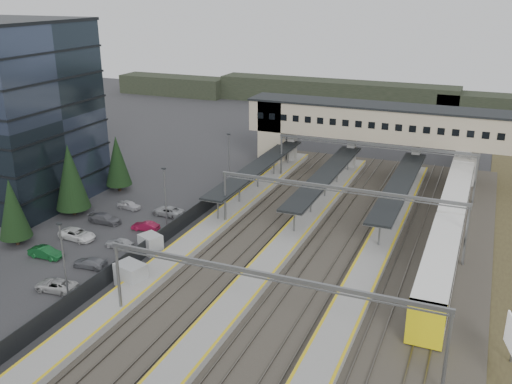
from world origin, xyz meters
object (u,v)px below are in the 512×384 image
at_px(relay_cabin_near, 131,275).
at_px(footbridge, 358,124).
at_px(relay_cabin_far, 151,244).
at_px(train, 456,199).

height_order(relay_cabin_near, footbridge, footbridge).
distance_m(relay_cabin_far, train, 39.30).
bearing_deg(footbridge, train, -38.96).
relative_size(relay_cabin_far, footbridge, 0.07).
bearing_deg(train, footbridge, 141.04).
bearing_deg(relay_cabin_near, footbridge, 75.17).
xyz_separation_m(relay_cabin_near, train, (28.24, 31.92, 1.00)).
relative_size(relay_cabin_near, footbridge, 0.08).
bearing_deg(relay_cabin_near, relay_cabin_far, 107.82).
xyz_separation_m(relay_cabin_near, relay_cabin_far, (-2.33, 7.25, -0.14)).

